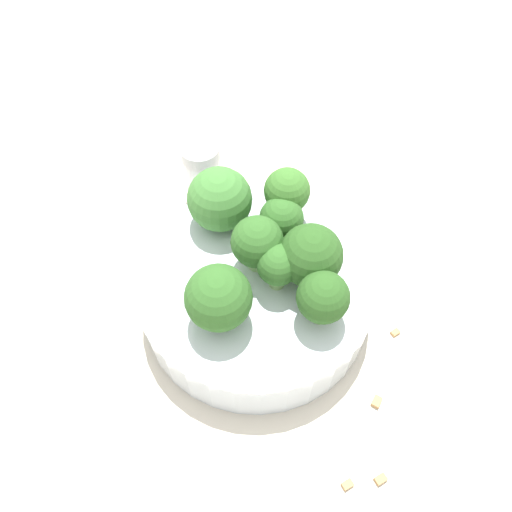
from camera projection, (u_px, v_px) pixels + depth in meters
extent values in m
plane|color=beige|center=(256.00, 305.00, 0.48)|extent=(3.00, 3.00, 0.00)
cylinder|color=silver|center=(256.00, 291.00, 0.46)|extent=(0.21, 0.21, 0.05)
cylinder|color=#7A9E5B|center=(286.00, 207.00, 0.47)|extent=(0.02, 0.02, 0.03)
sphere|color=#386B28|center=(287.00, 191.00, 0.45)|extent=(0.04, 0.04, 0.04)
cylinder|color=#84AD66|center=(277.00, 277.00, 0.43)|extent=(0.02, 0.02, 0.02)
sphere|color=#2D5B23|center=(278.00, 265.00, 0.41)|extent=(0.04, 0.04, 0.04)
cylinder|color=#8EB770|center=(257.00, 256.00, 0.44)|extent=(0.02, 0.02, 0.03)
sphere|color=#2D5B23|center=(257.00, 242.00, 0.42)|extent=(0.05, 0.05, 0.05)
cylinder|color=#7A9E5B|center=(320.00, 309.00, 0.41)|extent=(0.02, 0.02, 0.02)
sphere|color=#28511E|center=(323.00, 297.00, 0.39)|extent=(0.04, 0.04, 0.04)
cylinder|color=#8EB770|center=(281.00, 230.00, 0.46)|extent=(0.01, 0.01, 0.02)
sphere|color=#2D5B23|center=(281.00, 219.00, 0.44)|extent=(0.04, 0.04, 0.04)
cylinder|color=#84AD66|center=(220.00, 311.00, 0.41)|extent=(0.02, 0.02, 0.02)
sphere|color=#2D5B23|center=(218.00, 298.00, 0.39)|extent=(0.05, 0.05, 0.05)
cylinder|color=#8EB770|center=(221.00, 214.00, 0.47)|extent=(0.02, 0.02, 0.02)
sphere|color=#3D7533|center=(220.00, 199.00, 0.45)|extent=(0.06, 0.06, 0.06)
cylinder|color=#8EB770|center=(308.00, 269.00, 0.43)|extent=(0.03, 0.03, 0.02)
sphere|color=#28511E|center=(311.00, 255.00, 0.41)|extent=(0.05, 0.05, 0.05)
cylinder|color=silver|center=(203.00, 176.00, 0.54)|extent=(0.04, 0.04, 0.05)
cylinder|color=#B7B7BC|center=(200.00, 153.00, 0.52)|extent=(0.04, 0.04, 0.02)
cube|color=#AD7F4C|center=(381.00, 479.00, 0.39)|extent=(0.01, 0.01, 0.01)
cube|color=#AD7F4C|center=(348.00, 484.00, 0.39)|extent=(0.01, 0.01, 0.01)
cube|color=#AD7F4C|center=(290.00, 206.00, 0.55)|extent=(0.01, 0.01, 0.01)
cube|color=#AD7F4C|center=(379.00, 398.00, 0.43)|extent=(0.01, 0.01, 0.01)
cube|color=#AD7F4C|center=(396.00, 332.00, 0.46)|extent=(0.01, 0.01, 0.01)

